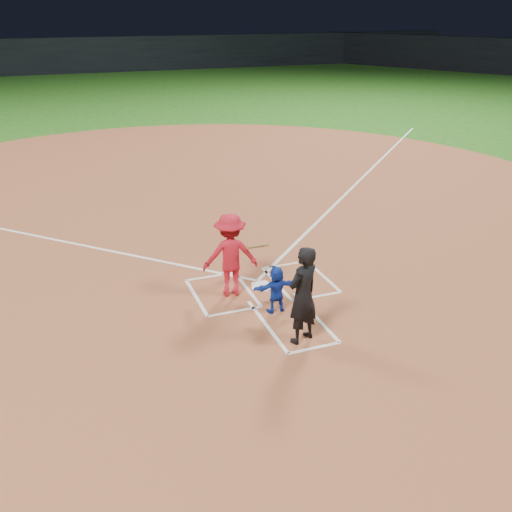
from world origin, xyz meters
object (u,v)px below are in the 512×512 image
object	(u,v)px
catcher	(276,289)
batter_at_plate	(230,255)
home_plate	(262,286)
umpire	(303,295)

from	to	relation	value
catcher	batter_at_plate	distance (m)	1.36
home_plate	umpire	xyz separation A→B (m)	(-0.11, -2.44, 0.98)
home_plate	catcher	size ratio (longest dim) A/B	0.57
batter_at_plate	umpire	bearing A→B (deg)	-73.97
umpire	batter_at_plate	distance (m)	2.45
home_plate	catcher	distance (m)	1.31
home_plate	umpire	distance (m)	2.63
umpire	batter_at_plate	world-z (taller)	umpire
umpire	batter_at_plate	xyz separation A→B (m)	(-0.68, 2.36, -0.03)
catcher	umpire	size ratio (longest dim) A/B	0.53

